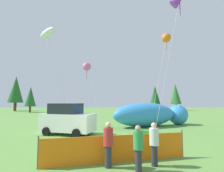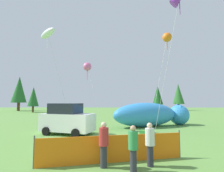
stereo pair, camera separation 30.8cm
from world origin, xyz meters
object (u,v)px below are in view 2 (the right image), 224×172
Objects in this scene: spectator_in_white_shirt at (133,146)px; kite_pink_octopus at (87,67)px; inflatable_cat at (152,115)px; spectator_in_yellow_shirt at (150,142)px; parked_car at (67,119)px; kite_orange_flower at (167,38)px; kite_white_ghost at (48,34)px; spectator_in_grey_shirt at (104,142)px; folding_chair at (143,138)px.

kite_pink_octopus reaches higher than spectator_in_white_shirt.
inflatable_cat reaches higher than spectator_in_yellow_shirt.
inflatable_cat reaches higher than parked_car.
kite_orange_flower is (1.69, -0.06, 7.91)m from inflatable_cat.
spectator_in_grey_shirt is at bearing -55.94° from kite_white_ghost.
kite_orange_flower reaches higher than inflatable_cat.
spectator_in_yellow_shirt is 0.18× the size of kite_white_ghost.
spectator_in_grey_shirt is 0.18× the size of kite_orange_flower.
kite_orange_flower reaches higher than folding_chair.
kite_orange_flower is at bearing 66.85° from spectator_in_white_shirt.
inflatable_cat is at bearing 1.81° from kite_pink_octopus.
kite_white_ghost is at bearing -166.43° from kite_orange_flower.
kite_orange_flower reaches higher than spectator_in_white_shirt.
kite_pink_octopus reaches higher than spectator_in_grey_shirt.
kite_pink_octopus is at bearing -178.97° from kite_orange_flower.
spectator_in_white_shirt is at bearing -52.28° from kite_white_ghost.
spectator_in_grey_shirt is at bearing -77.66° from kite_pink_octopus.
spectator_in_grey_shirt is 0.26× the size of kite_pink_octopus.
spectator_in_yellow_shirt reaches higher than folding_chair.
spectator_in_yellow_shirt is (4.92, -6.42, -0.22)m from parked_car.
spectator_in_yellow_shirt is at bearing 32.53° from folding_chair.
folding_chair is 0.15× the size of kite_pink_octopus.
folding_chair is 0.10× the size of kite_white_ghost.
spectator_in_white_shirt is at bearing -41.05° from parked_car.
kite_white_ghost is at bearing 127.72° from spectator_in_white_shirt.
spectator_in_yellow_shirt is 1.02× the size of spectator_in_white_shirt.
folding_chair is 0.58× the size of spectator_in_white_shirt.
kite_white_ghost reaches higher than inflatable_cat.
kite_orange_flower reaches higher than kite_pink_octopus.
kite_pink_octopus reaches higher than folding_chair.
kite_white_ghost is (-7.27, 5.55, 7.81)m from folding_chair.
spectator_in_grey_shirt is at bearing -118.47° from kite_orange_flower.
spectator_in_white_shirt is at bearing -127.14° from inflatable_cat.
spectator_in_grey_shirt is 12.21m from kite_white_ghost.
kite_white_ghost is (-2.26, 1.45, 7.26)m from parked_car.
kite_white_ghost is (-6.49, 8.39, 7.49)m from spectator_in_white_shirt.
folding_chair is 3.10m from spectator_in_grey_shirt.
parked_car is 0.45× the size of kite_orange_flower.
parked_car is 7.74m from kite_white_ghost.
inflatable_cat is 12.33m from kite_white_ghost.
parked_car reaches higher than folding_chair.
spectator_in_yellow_shirt is at bearing -68.64° from kite_pink_octopus.
inflatable_cat is (2.27, 8.32, 0.51)m from folding_chair.
kite_pink_octopus reaches higher than inflatable_cat.
spectator_in_yellow_shirt is 0.86m from spectator_in_white_shirt.
kite_white_ghost reaches higher than spectator_in_white_shirt.
kite_orange_flower is (8.13, 0.15, 3.05)m from kite_pink_octopus.
kite_pink_octopus is (0.84, 4.02, 4.82)m from parked_car.
kite_pink_octopus is at bearing 102.34° from spectator_in_grey_shirt.
folding_chair is at bearing -21.70° from parked_car.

